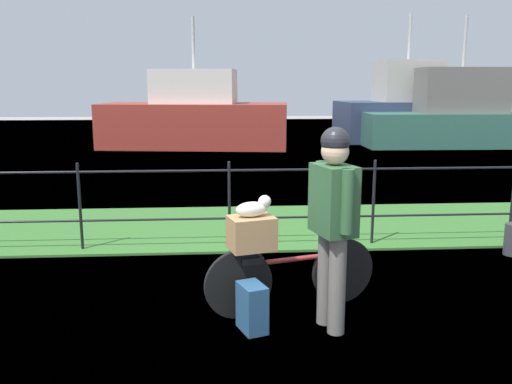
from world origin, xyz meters
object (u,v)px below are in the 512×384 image
(wooden_crate, at_px, (252,233))
(moored_boat_far, at_px, (459,118))
(terrier_dog, at_px, (254,208))
(backpack_on_paving, at_px, (252,308))
(moored_boat_mid, at_px, (406,112))
(moored_boat_near, at_px, (195,118))
(bicycle_main, at_px, (290,275))
(cyclist_person, at_px, (333,211))

(wooden_crate, xyz_separation_m, moored_boat_far, (7.51, 12.63, 0.16))
(wooden_crate, relative_size, terrier_dog, 1.16)
(backpack_on_paving, distance_m, moored_boat_mid, 16.19)
(moored_boat_mid, bearing_deg, moored_boat_near, -168.47)
(bicycle_main, bearing_deg, moored_boat_far, 60.26)
(moored_boat_near, xyz_separation_m, moored_boat_far, (8.56, -0.40, -0.02))
(backpack_on_paving, bearing_deg, terrier_dog, -27.62)
(bicycle_main, height_order, moored_boat_far, moored_boat_far)
(wooden_crate, height_order, moored_boat_near, moored_boat_near)
(terrier_dog, bearing_deg, wooden_crate, -163.96)
(backpack_on_paving, relative_size, moored_boat_far, 0.06)
(cyclist_person, bearing_deg, wooden_crate, 156.19)
(backpack_on_paving, distance_m, moored_boat_near, 13.39)
(moored_boat_near, bearing_deg, moored_boat_far, -2.68)
(wooden_crate, height_order, terrier_dog, terrier_dog)
(bicycle_main, bearing_deg, terrier_dog, -163.96)
(bicycle_main, bearing_deg, moored_boat_mid, 67.32)
(wooden_crate, bearing_deg, backpack_on_paving, -92.73)
(moored_boat_far, bearing_deg, moored_boat_near, 177.32)
(wooden_crate, bearing_deg, moored_boat_near, 94.60)
(terrier_dog, relative_size, cyclist_person, 0.19)
(backpack_on_paving, xyz_separation_m, moored_boat_near, (-1.03, 13.33, 0.73))
(moored_boat_far, bearing_deg, moored_boat_mid, 120.28)
(bicycle_main, distance_m, terrier_dog, 0.73)
(wooden_crate, relative_size, moored_boat_mid, 0.08)
(terrier_dog, xyz_separation_m, cyclist_person, (0.62, -0.29, 0.03))
(wooden_crate, distance_m, terrier_dog, 0.22)
(bicycle_main, height_order, cyclist_person, cyclist_person)
(bicycle_main, bearing_deg, backpack_on_paving, -133.18)
(moored_boat_mid, xyz_separation_m, moored_boat_far, (1.12, -1.92, -0.13))
(moored_boat_mid, height_order, moored_boat_far, moored_boat_mid)
(backpack_on_paving, xyz_separation_m, moored_boat_far, (7.53, 12.92, 0.71))
(bicycle_main, xyz_separation_m, backpack_on_paving, (-0.37, -0.39, -0.13))
(wooden_crate, relative_size, backpack_on_paving, 0.94)
(moored_boat_far, bearing_deg, backpack_on_paving, -120.21)
(bicycle_main, distance_m, moored_boat_mid, 15.68)
(wooden_crate, xyz_separation_m, moored_boat_near, (-1.05, 13.04, 0.18))
(terrier_dog, bearing_deg, cyclist_person, -25.14)
(moored_boat_near, height_order, moored_boat_mid, moored_boat_mid)
(moored_boat_mid, bearing_deg, moored_boat_far, -59.72)
(bicycle_main, relative_size, moored_boat_mid, 0.32)
(wooden_crate, distance_m, moored_boat_mid, 15.90)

